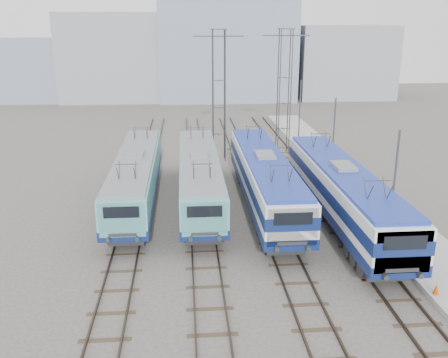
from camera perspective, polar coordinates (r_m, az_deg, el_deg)
ground at (r=27.43m, az=2.72°, el=-10.00°), size 160.00×160.00×0.00m
platform at (r=36.98m, az=17.02°, el=-3.04°), size 4.00×70.00×0.30m
locomotive_far_left at (r=35.90m, az=-10.03°, el=0.36°), size 2.82×17.78×3.35m
locomotive_center_left at (r=35.50m, az=-2.82°, el=0.40°), size 2.80×17.71×3.33m
locomotive_center_right at (r=34.69m, az=4.70°, el=0.24°), size 2.96×18.71×3.52m
locomotive_far_right at (r=32.71m, az=13.41°, el=-1.25°), size 2.98×18.86×3.55m
catenary_tower_west at (r=46.60m, az=-0.59°, el=10.14°), size 4.50×1.20×12.00m
catenary_tower_east at (r=49.43m, az=6.91°, el=10.45°), size 4.50×1.20×12.00m
mast_front at (r=30.08m, az=18.80°, el=-1.17°), size 0.12×0.12×7.00m
mast_mid at (r=40.93m, az=12.36°, el=4.21°), size 0.12×0.12×7.00m
mast_rear at (r=52.28m, az=8.63°, el=7.28°), size 0.12×0.12×7.00m
safety_cone at (r=26.21m, az=23.10°, el=-11.49°), size 0.29×0.29×0.56m
building_west at (r=86.95m, az=-12.02°, el=13.49°), size 18.00×12.00×14.00m
building_center at (r=86.47m, az=0.23°, el=15.17°), size 22.00×14.00×18.00m
building_east at (r=90.54m, az=13.28°, el=12.92°), size 16.00×12.00×12.00m
building_far_west at (r=90.49m, az=-22.24°, el=11.47°), size 14.00×10.00×10.00m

